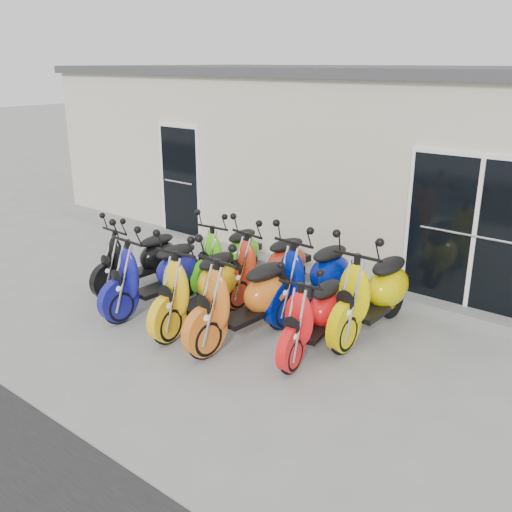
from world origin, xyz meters
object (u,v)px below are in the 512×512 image
object	(u,v)px
scooter_front_blue	(154,263)
scooter_back_blue	(312,266)
scooter_front_orange_a	(198,275)
scooter_front_red	(314,305)
scooter_front_black	(138,250)
scooter_back_red	(268,255)
scooter_back_yellow	(373,281)
scooter_back_green	(228,246)
scooter_front_orange_b	(244,286)

from	to	relation	value
scooter_front_blue	scooter_back_blue	bearing A→B (deg)	36.82
scooter_front_orange_a	scooter_front_red	world-z (taller)	scooter_front_orange_a
scooter_front_black	scooter_back_red	size ratio (longest dim) A/B	0.94
scooter_front_black	scooter_back_blue	xyz separation A→B (m)	(2.64, 0.94, 0.08)
scooter_front_black	scooter_front_red	xyz separation A→B (m)	(3.30, 0.00, -0.01)
scooter_front_black	scooter_back_yellow	bearing A→B (deg)	15.61
scooter_front_blue	scooter_back_green	world-z (taller)	scooter_front_blue
scooter_front_black	scooter_front_blue	world-z (taller)	scooter_front_blue
scooter_back_green	scooter_back_blue	size ratio (longest dim) A/B	0.91
scooter_front_orange_a	scooter_back_red	bearing A→B (deg)	76.45
scooter_front_red	scooter_back_red	size ratio (longest dim) A/B	0.93
scooter_back_red	scooter_front_orange_a	bearing A→B (deg)	-90.10
scooter_back_green	scooter_back_red	distance (m)	0.83
scooter_front_orange_a	scooter_back_red	size ratio (longest dim) A/B	1.05
scooter_front_orange_b	scooter_back_red	xyz separation A→B (m)	(-0.61, 1.27, -0.05)
scooter_back_blue	scooter_back_yellow	world-z (taller)	scooter_back_yellow
scooter_front_red	scooter_front_orange_a	bearing A→B (deg)	-177.19
scooter_front_orange_a	scooter_back_green	xyz separation A→B (m)	(-0.67, 1.36, -0.06)
scooter_front_blue	scooter_front_orange_b	bearing A→B (deg)	4.45
scooter_front_orange_a	scooter_back_green	size ratio (longest dim) A/B	1.09
scooter_back_blue	scooter_back_green	bearing A→B (deg)	179.04
scooter_back_red	scooter_back_yellow	distance (m)	1.81
scooter_front_black	scooter_back_yellow	size ratio (longest dim) A/B	0.86
scooter_front_red	scooter_back_green	bearing A→B (deg)	147.72
scooter_back_blue	scooter_back_yellow	size ratio (longest dim) A/B	0.96
scooter_front_black	scooter_back_blue	world-z (taller)	scooter_back_blue
scooter_front_orange_a	scooter_back_yellow	xyz separation A→B (m)	(1.96, 1.23, 0.03)
scooter_front_red	scooter_back_green	distance (m)	2.54
scooter_front_blue	scooter_back_red	world-z (taller)	scooter_front_blue
scooter_front_black	scooter_front_red	world-z (taller)	scooter_front_black
scooter_front_black	scooter_front_orange_a	size ratio (longest dim) A/B	0.90
scooter_front_orange_b	scooter_front_blue	bearing A→B (deg)	-173.82
scooter_front_blue	scooter_front_red	distance (m)	2.54
scooter_front_black	scooter_front_orange_b	xyz separation A→B (m)	(2.42, -0.28, 0.09)
scooter_back_blue	scooter_back_red	bearing A→B (deg)	178.61
scooter_front_blue	scooter_back_yellow	world-z (taller)	scooter_back_yellow
scooter_back_green	scooter_front_red	bearing A→B (deg)	-29.85
scooter_front_red	scooter_back_red	bearing A→B (deg)	138.07
scooter_front_orange_a	scooter_back_yellow	bearing A→B (deg)	25.34
scooter_front_blue	scooter_front_orange_a	bearing A→B (deg)	3.56
scooter_front_black	scooter_back_green	size ratio (longest dim) A/B	0.98
scooter_front_black	scooter_front_red	size ratio (longest dim) A/B	1.01
scooter_back_yellow	scooter_back_blue	bearing A→B (deg)	177.24
scooter_front_blue	scooter_back_green	size ratio (longest dim) A/B	1.07
scooter_back_blue	scooter_front_orange_b	bearing A→B (deg)	-98.38
scooter_back_red	scooter_back_blue	distance (m)	0.84
scooter_front_blue	scooter_back_red	distance (m)	1.69
scooter_front_orange_a	scooter_front_black	bearing A→B (deg)	162.06
scooter_back_red	scooter_back_blue	xyz separation A→B (m)	(0.84, -0.05, 0.04)
scooter_back_yellow	scooter_front_blue	bearing A→B (deg)	-156.51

